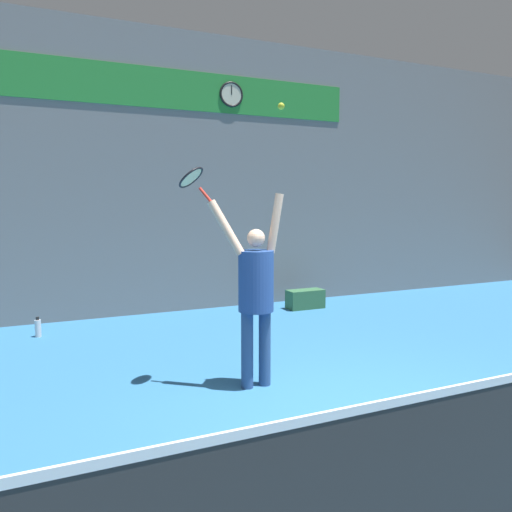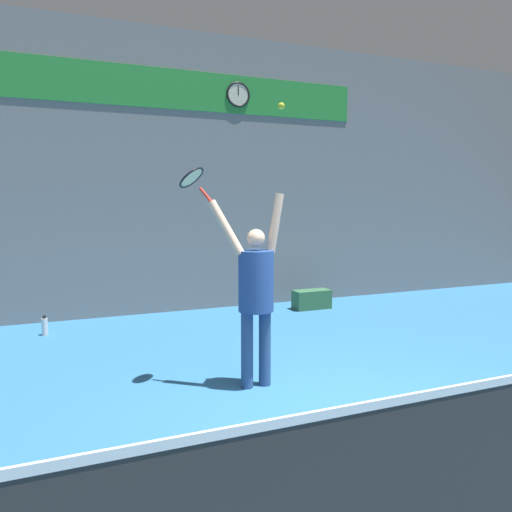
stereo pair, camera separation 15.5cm
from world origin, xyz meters
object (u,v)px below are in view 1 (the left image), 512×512
at_px(scoreboard_clock, 231,94).
at_px(water_bottle, 38,328).
at_px(equipment_bag, 305,299).
at_px(tennis_player, 256,289).
at_px(tennis_racket, 192,179).
at_px(tennis_ball, 281,106).

relative_size(scoreboard_clock, water_bottle, 1.54).
height_order(water_bottle, equipment_bag, equipment_bag).
distance_m(scoreboard_clock, water_bottle, 5.21).
xyz_separation_m(tennis_player, equipment_bag, (2.50, 3.25, -0.90)).
relative_size(tennis_player, water_bottle, 6.95).
xyz_separation_m(scoreboard_clock, tennis_player, (-1.31, -3.98, -2.89)).
relative_size(tennis_player, equipment_bag, 2.99).
xyz_separation_m(tennis_racket, tennis_ball, (0.84, -0.42, 0.74)).
bearing_deg(scoreboard_clock, tennis_racket, -117.51).
xyz_separation_m(scoreboard_clock, equipment_bag, (1.19, -0.73, -3.78)).
relative_size(tennis_racket, tennis_ball, 5.70).
xyz_separation_m(tennis_ball, equipment_bag, (2.24, 3.32, -2.80)).
relative_size(tennis_racket, water_bottle, 1.34).
bearing_deg(tennis_player, tennis_racket, 148.70).
bearing_deg(water_bottle, scoreboard_clock, 13.66).
height_order(scoreboard_clock, tennis_player, scoreboard_clock).
xyz_separation_m(tennis_racket, water_bottle, (-1.54, 2.80, -2.10)).
bearing_deg(scoreboard_clock, water_bottle, -166.34).
height_order(tennis_racket, water_bottle, tennis_racket).
relative_size(tennis_ball, equipment_bag, 0.10).
xyz_separation_m(tennis_player, tennis_ball, (0.26, -0.07, 1.91)).
bearing_deg(tennis_ball, water_bottle, 126.52).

